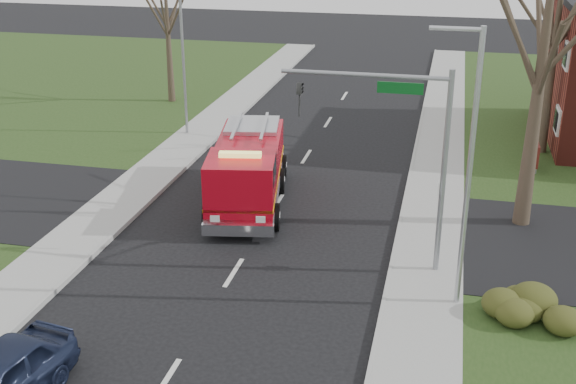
# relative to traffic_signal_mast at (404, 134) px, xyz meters

# --- Properties ---
(ground) EXTENTS (120.00, 120.00, 0.00)m
(ground) POSITION_rel_traffic_signal_mast_xyz_m (-5.21, -1.50, -4.71)
(ground) COLOR black
(ground) RESTS_ON ground
(sidewalk_right) EXTENTS (2.40, 80.00, 0.15)m
(sidewalk_right) POSITION_rel_traffic_signal_mast_xyz_m (0.99, -1.50, -4.63)
(sidewalk_right) COLOR gray
(sidewalk_right) RESTS_ON ground
(sidewalk_left) EXTENTS (2.40, 80.00, 0.15)m
(sidewalk_left) POSITION_rel_traffic_signal_mast_xyz_m (-11.41, -1.50, -4.63)
(sidewalk_left) COLOR gray
(sidewalk_left) RESTS_ON ground
(health_center_sign) EXTENTS (0.12, 2.00, 1.40)m
(health_center_sign) POSITION_rel_traffic_signal_mast_xyz_m (5.29, 11.00, -3.83)
(health_center_sign) COLOR #541813
(health_center_sign) RESTS_ON ground
(hedge_corner) EXTENTS (2.80, 2.00, 0.90)m
(hedge_corner) POSITION_rel_traffic_signal_mast_xyz_m (3.79, -2.50, -4.13)
(hedge_corner) COLOR #394017
(hedge_corner) RESTS_ON lawn_right
(bare_tree_near) EXTENTS (6.00, 6.00, 12.00)m
(bare_tree_near) POSITION_rel_traffic_signal_mast_xyz_m (4.29, 4.50, 2.71)
(bare_tree_near) COLOR #3B2F23
(bare_tree_near) RESTS_ON ground
(bare_tree_far) EXTENTS (5.25, 5.25, 10.50)m
(bare_tree_far) POSITION_rel_traffic_signal_mast_xyz_m (5.79, 13.50, 1.78)
(bare_tree_far) COLOR #3B2F23
(bare_tree_far) RESTS_ON ground
(bare_tree_left) EXTENTS (4.50, 4.50, 9.00)m
(bare_tree_left) POSITION_rel_traffic_signal_mast_xyz_m (-15.21, 18.50, 0.86)
(bare_tree_left) COLOR #3B2F23
(bare_tree_left) RESTS_ON ground
(traffic_signal_mast) EXTENTS (5.29, 0.18, 6.80)m
(traffic_signal_mast) POSITION_rel_traffic_signal_mast_xyz_m (0.00, 0.00, 0.00)
(traffic_signal_mast) COLOR gray
(traffic_signal_mast) RESTS_ON ground
(streetlight_pole) EXTENTS (1.48, 0.16, 8.40)m
(streetlight_pole) POSITION_rel_traffic_signal_mast_xyz_m (1.93, -2.00, -0.16)
(streetlight_pole) COLOR #B7BABF
(streetlight_pole) RESTS_ON ground
(utility_pole_far) EXTENTS (0.14, 0.14, 7.00)m
(utility_pole_far) POSITION_rel_traffic_signal_mast_xyz_m (-12.01, 12.50, -1.21)
(utility_pole_far) COLOR gray
(utility_pole_far) RESTS_ON ground
(fire_engine) EXTENTS (3.96, 7.81, 3.01)m
(fire_engine) POSITION_rel_traffic_signal_mast_xyz_m (-6.35, 4.26, -3.35)
(fire_engine) COLOR #B70818
(fire_engine) RESTS_ON ground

